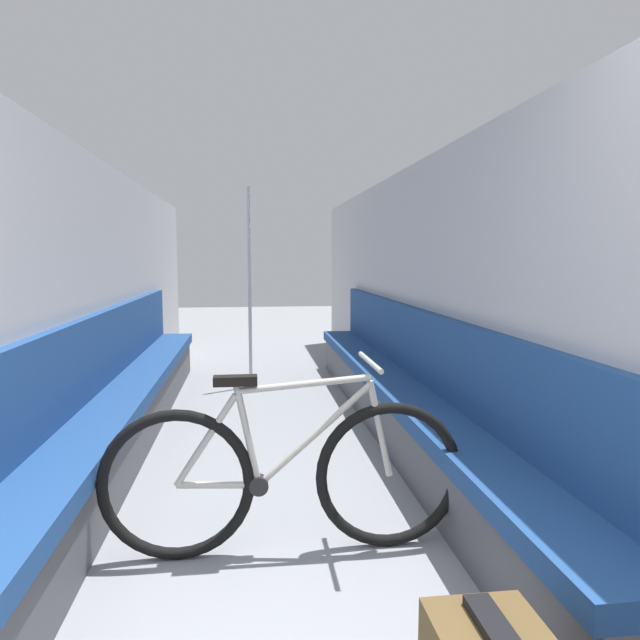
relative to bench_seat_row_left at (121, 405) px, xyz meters
name	(u,v)px	position (x,y,z in m)	size (l,w,h in m)	color
wall_left	(85,303)	(-0.22, 0.02, 0.75)	(0.10, 9.91, 2.15)	#B2B2B7
wall_right	(431,300)	(2.32, 0.02, 0.75)	(0.10, 9.91, 2.15)	#B2B2B7
bench_seat_row_left	(121,405)	(0.00, 0.00, 0.00)	(0.41, 5.69, 1.00)	#4C4C51
bench_seat_row_right	(402,397)	(2.10, 0.00, 0.00)	(0.41, 5.69, 1.00)	#4C4C51
bicycle	(285,476)	(1.10, -1.61, 0.05)	(1.72, 0.46, 0.93)	black
grab_pole_near	(250,291)	(0.94, 1.90, 0.71)	(0.08, 0.08, 2.13)	gray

